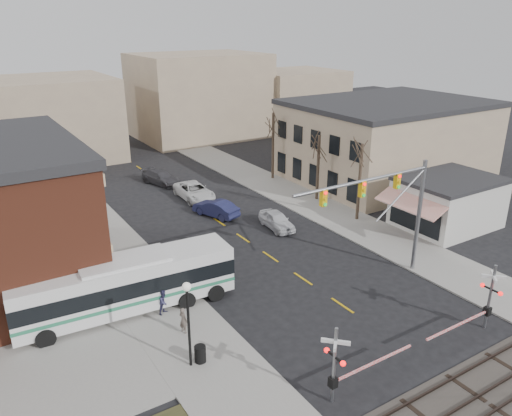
% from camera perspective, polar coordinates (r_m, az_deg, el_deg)
% --- Properties ---
extents(ground, '(160.00, 160.00, 0.00)m').
position_cam_1_polar(ground, '(30.68, 12.36, -12.50)').
color(ground, black).
rests_on(ground, ground).
extents(sidewalk_west, '(5.00, 60.00, 0.12)m').
position_cam_1_polar(sidewalk_west, '(42.21, -16.96, -3.24)').
color(sidewalk_west, gray).
rests_on(sidewalk_west, ground).
extents(sidewalk_east, '(5.00, 60.00, 0.12)m').
position_cam_1_polar(sidewalk_east, '(49.95, 4.33, 1.39)').
color(sidewalk_east, gray).
rests_on(sidewalk_east, ground).
extents(ballast_strip, '(160.00, 5.00, 0.06)m').
position_cam_1_polar(ballast_strip, '(26.84, 24.99, -19.62)').
color(ballast_strip, '#332D28').
rests_on(ballast_strip, ground).
extents(rail_tracks, '(160.00, 3.91, 0.14)m').
position_cam_1_polar(rail_tracks, '(26.79, 25.02, -19.47)').
color(rail_tracks, '#2D231E').
rests_on(rail_tracks, ground).
extents(tan_building, '(20.30, 15.30, 8.50)m').
position_cam_1_polar(tan_building, '(56.89, 14.74, 7.58)').
color(tan_building, gray).
rests_on(tan_building, ground).
extents(awning_shop, '(9.74, 6.20, 4.30)m').
position_cam_1_polar(awning_shop, '(45.00, 21.07, 0.64)').
color(awning_shop, beige).
rests_on(awning_shop, ground).
extents(tree_east_a, '(0.28, 0.28, 6.75)m').
position_cam_1_polar(tree_east_a, '(43.71, 11.75, 2.90)').
color(tree_east_a, '#382B21').
rests_on(tree_east_a, sidewalk_east).
extents(tree_east_b, '(0.28, 0.28, 6.30)m').
position_cam_1_polar(tree_east_b, '(48.24, 7.09, 4.59)').
color(tree_east_b, '#382B21').
rests_on(tree_east_b, sidewalk_east).
extents(tree_east_c, '(0.28, 0.28, 7.20)m').
position_cam_1_polar(tree_east_c, '(54.43, 1.95, 7.09)').
color(tree_east_c, '#382B21').
rests_on(tree_east_c, sidewalk_east).
extents(transit_bus, '(13.10, 3.68, 3.33)m').
position_cam_1_polar(transit_bus, '(30.90, -14.62, -8.39)').
color(transit_bus, silver).
rests_on(transit_bus, ground).
extents(traffic_signal_mast, '(10.83, 0.30, 8.00)m').
position_cam_1_polar(traffic_signal_mast, '(32.91, 15.10, 0.86)').
color(traffic_signal_mast, gray).
rests_on(traffic_signal_mast, ground).
extents(rr_crossing_west, '(5.60, 1.36, 4.00)m').
position_cam_1_polar(rr_crossing_west, '(24.00, 9.72, -17.09)').
color(rr_crossing_west, gray).
rests_on(rr_crossing_west, ground).
extents(rr_crossing_east, '(5.60, 1.36, 4.00)m').
position_cam_1_polar(rr_crossing_east, '(30.95, 24.71, -9.51)').
color(rr_crossing_east, gray).
rests_on(rr_crossing_east, ground).
extents(street_lamp, '(0.44, 0.44, 4.74)m').
position_cam_1_polar(street_lamp, '(24.87, -7.80, -11.26)').
color(street_lamp, black).
rests_on(street_lamp, sidewalk_west).
extents(trash_bin, '(0.60, 0.60, 0.90)m').
position_cam_1_polar(trash_bin, '(26.70, -6.40, -16.24)').
color(trash_bin, black).
rests_on(trash_bin, sidewalk_west).
extents(car_a, '(2.14, 4.37, 1.44)m').
position_cam_1_polar(car_a, '(42.07, 2.38, -1.40)').
color(car_a, silver).
rests_on(car_a, ground).
extents(car_b, '(3.01, 4.79, 1.49)m').
position_cam_1_polar(car_b, '(44.75, -4.62, -0.03)').
color(car_b, '#191C40').
rests_on(car_b, ground).
extents(car_c, '(2.72, 5.66, 1.56)m').
position_cam_1_polar(car_c, '(49.30, -7.06, 1.91)').
color(car_c, silver).
rests_on(car_c, ground).
extents(car_d, '(3.44, 5.29, 1.42)m').
position_cam_1_polar(car_d, '(54.42, -10.81, 3.44)').
color(car_d, '#37363B').
rests_on(car_d, ground).
extents(pedestrian_near, '(0.54, 0.66, 1.55)m').
position_cam_1_polar(pedestrian_near, '(28.74, -8.31, -12.56)').
color(pedestrian_near, '#61564D').
rests_on(pedestrian_near, sidewalk_west).
extents(pedestrian_far, '(0.94, 0.86, 1.56)m').
position_cam_1_polar(pedestrian_far, '(30.57, -10.47, -10.48)').
color(pedestrian_far, '#333156').
rests_on(pedestrian_far, sidewalk_west).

